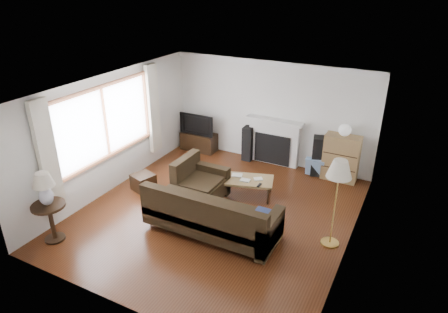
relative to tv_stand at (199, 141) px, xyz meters
The scene contains 17 objects.
room 3.29m from the tv_stand, 52.91° to the right, with size 5.10×5.60×2.54m.
window 3.05m from the tv_stand, 101.72° to the right, with size 0.12×2.74×1.54m, color brown.
curtain_near 4.41m from the tv_stand, 96.89° to the right, with size 0.10×0.35×2.10m, color silver.
curtain_far 1.73m from the tv_stand, 113.37° to the right, with size 0.10×0.35×2.10m, color silver.
fireplace 2.07m from the tv_stand, ahead, with size 1.40×0.26×1.15m, color white.
tv_stand is the anchor object (origin of this frame).
television 0.51m from the tv_stand, ahead, with size 0.95×0.12×0.55m, color black.
speaker_left 1.42m from the tv_stand, ahead, with size 0.24×0.29×0.87m, color black.
speaker_right 3.17m from the tv_stand, ahead, with size 0.26×0.31×0.94m, color black.
bookshelf 3.70m from the tv_stand, ahead, with size 0.78×0.37×1.07m, color olive.
globe_lamp 3.82m from the tv_stand, ahead, with size 0.27×0.27×0.27m, color white.
sectional_sofa 3.79m from the tv_stand, 55.82° to the right, with size 2.62×1.92×0.85m, color black.
coffee_table 2.71m from the tv_stand, 37.83° to the right, with size 1.08×0.59×0.42m, color olive.
footstool 2.41m from the tv_stand, 89.41° to the right, with size 0.42×0.42×0.36m, color black.
floor_lamp 4.82m from the tv_stand, 30.89° to the right, with size 0.42×0.42×1.61m, color gold.
side_table 4.59m from the tv_stand, 93.25° to the right, with size 0.57×0.57×0.72m, color black.
table_lamp 4.65m from the tv_stand, 93.25° to the right, with size 0.37×0.37×0.59m, color silver.
Camera 1 is at (3.20, -5.87, 4.31)m, focal length 32.00 mm.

